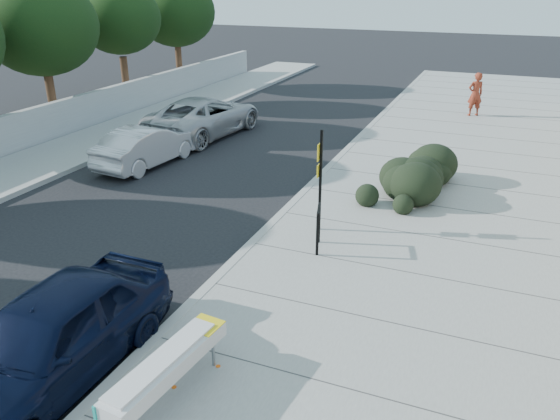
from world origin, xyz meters
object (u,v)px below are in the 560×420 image
Objects in this scene: sedan_navy at (51,337)px; wagon_silver at (147,146)px; pedestrian at (475,94)px; suv_silver at (204,116)px; bike_rack at (318,224)px; sign_post at (320,174)px; bench at (167,366)px.

sedan_navy is 1.12× the size of wagon_silver.
pedestrian is (9.90, 11.24, 0.44)m from wagon_silver.
sedan_navy is 0.82× the size of suv_silver.
sign_post reaches higher than bike_rack.
bench is at bearing 5.49° from sedan_navy.
bench is 2.35× the size of bike_rack.
suv_silver is at bearing 123.71° from bench.
bike_rack is (0.50, 5.52, 0.05)m from bench.
sign_post is 7.12m from sedan_navy.
sedan_navy reaches higher than suv_silver.
suv_silver is (-5.12, 13.94, -0.00)m from sedan_navy.
suv_silver is at bearing -82.98° from wagon_silver.
bike_rack is 6.24m from sedan_navy.
suv_silver reaches higher than bike_rack.
wagon_silver reaches higher than bike_rack.
sign_post reaches higher than pedestrian.
suv_silver is at bearing 117.69° from bike_rack.
bike_rack is at bearing 66.48° from sedan_navy.
sedan_navy is (-2.04, -0.18, 0.06)m from bench.
bike_rack is 1.36m from sign_post.
bench is 11.92m from wagon_silver.
wagon_silver is at bearing 117.75° from sedan_navy.
bench is 0.95× the size of sign_post.
wagon_silver reaches higher than bench.
pedestrian reaches higher than bike_rack.
suv_silver reaches higher than wagon_silver.
pedestrian is at bearing 76.99° from sign_post.
sign_post reaches higher than bench.
sign_post is (-0.33, 1.02, 0.84)m from bike_rack.
wagon_silver is at bearing 154.57° from sign_post.
wagon_silver is at bearing 132.54° from bench.
pedestrian is (2.33, 15.32, 0.34)m from bike_rack.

